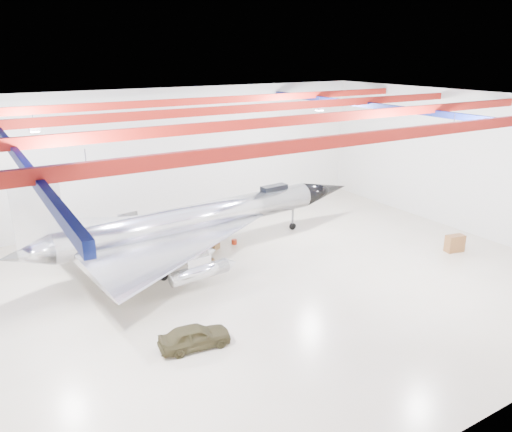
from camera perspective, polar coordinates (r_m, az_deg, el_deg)
floor at (r=31.08m, az=-1.22°, el=-8.02°), size 40.00×40.00×0.00m
wall_back at (r=42.35m, az=-11.59°, el=6.67°), size 40.00×0.00×40.00m
wall_right at (r=42.44m, az=22.90°, el=5.62°), size 0.00×30.00×30.00m
ceiling at (r=27.99m, az=-1.38°, el=12.60°), size 40.00×40.00×0.00m
ceiling_structure at (r=28.07m, az=-1.37°, el=11.23°), size 39.50×29.50×1.08m
jet_aircraft at (r=35.08m, az=-6.84°, el=-0.66°), size 27.43×16.90×7.48m
jeep at (r=25.13m, az=-7.03°, el=-13.49°), size 3.66×1.84×1.20m
desk at (r=38.75m, az=21.76°, el=-2.92°), size 1.45×0.94×1.23m
crate_ply at (r=32.67m, az=-16.37°, el=-7.11°), size 0.55×0.48×0.34m
toolbox_red at (r=34.41m, az=-13.15°, el=-5.57°), size 0.47×0.42×0.27m
engine_drum at (r=34.37m, az=-6.77°, el=-5.12°), size 0.46×0.46×0.38m
parts_bin at (r=36.70m, az=-4.72°, el=-3.44°), size 0.77×0.71×0.44m
crate_small at (r=34.91m, az=-16.08°, el=-5.46°), size 0.45×0.39×0.27m
tool_chest at (r=37.50m, az=-2.51°, el=-2.97°), size 0.52×0.52×0.37m
oil_barrel at (r=34.01m, az=-5.29°, el=-5.29°), size 0.69×0.60×0.43m
spares_box at (r=40.96m, az=-4.92°, el=-1.15°), size 0.42×0.42×0.36m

